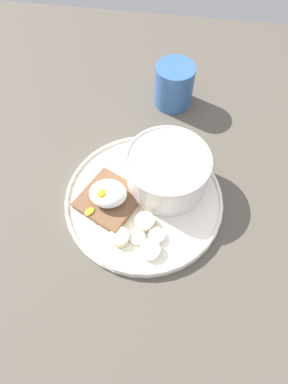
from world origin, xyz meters
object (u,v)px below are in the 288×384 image
(banana_slice_front, at_px, (145,222))
(banana_slice_back, at_px, (156,236))
(banana_slice_inner, at_px, (140,238))
(coffee_mug, at_px, (174,85))
(poached_egg, at_px, (108,194))
(banana_slice_right, at_px, (150,250))
(banana_slice_left, at_px, (120,237))
(toast_slice, at_px, (109,200))
(oatmeal_bowl, at_px, (167,171))

(banana_slice_front, bearing_deg, banana_slice_back, -43.36)
(banana_slice_inner, relative_size, coffee_mug, 0.32)
(poached_egg, bearing_deg, banana_slice_right, -43.34)
(banana_slice_left, xyz_separation_m, coffee_mug, (0.05, 0.34, 0.03))
(banana_slice_left, relative_size, banana_slice_right, 1.02)
(banana_slice_right, distance_m, coffee_mug, 0.35)
(toast_slice, bearing_deg, banana_slice_front, -25.90)
(oatmeal_bowl, xyz_separation_m, banana_slice_front, (-0.03, -0.09, -0.03))
(toast_slice, height_order, banana_slice_front, banana_slice_front)
(banana_slice_left, height_order, banana_slice_back, banana_slice_left)
(banana_slice_back, distance_m, coffee_mug, 0.33)
(oatmeal_bowl, relative_size, banana_slice_back, 5.14)
(banana_slice_left, relative_size, banana_slice_back, 1.58)
(banana_slice_front, xyz_separation_m, banana_slice_back, (0.02, -0.02, -0.00))
(coffee_mug, bearing_deg, banana_slice_back, -89.03)
(oatmeal_bowl, distance_m, banana_slice_right, 0.14)
(banana_slice_left, bearing_deg, toast_slice, 115.13)
(toast_slice, distance_m, banana_slice_left, 0.07)
(toast_slice, bearing_deg, coffee_mug, 73.07)
(poached_egg, distance_m, banana_slice_back, 0.11)
(banana_slice_inner, bearing_deg, banana_slice_right, -44.23)
(toast_slice, distance_m, banana_slice_back, 0.10)
(toast_slice, height_order, banana_slice_back, toast_slice)
(toast_slice, xyz_separation_m, banana_slice_left, (0.03, -0.06, -0.00))
(coffee_mug, bearing_deg, banana_slice_left, -98.91)
(banana_slice_back, height_order, banana_slice_right, banana_slice_right)
(banana_slice_left, xyz_separation_m, banana_slice_back, (0.06, 0.01, -0.00))
(banana_slice_left, xyz_separation_m, banana_slice_inner, (0.03, 0.00, -0.00))
(toast_slice, relative_size, banana_slice_back, 4.41)
(oatmeal_bowl, distance_m, banana_slice_left, 0.14)
(toast_slice, height_order, banana_slice_right, same)
(coffee_mug, bearing_deg, poached_egg, -107.01)
(poached_egg, relative_size, banana_slice_inner, 2.45)
(banana_slice_right, distance_m, banana_slice_inner, 0.03)
(banana_slice_front, distance_m, banana_slice_right, 0.05)
(banana_slice_right, relative_size, coffee_mug, 0.49)
(banana_slice_front, xyz_separation_m, banana_slice_left, (-0.04, -0.03, -0.00))
(toast_slice, xyz_separation_m, banana_slice_inner, (0.06, -0.06, -0.00))
(poached_egg, xyz_separation_m, coffee_mug, (0.08, 0.27, 0.01))
(oatmeal_bowl, distance_m, poached_egg, 0.11)
(toast_slice, height_order, coffee_mug, coffee_mug)
(oatmeal_bowl, distance_m, toast_slice, 0.11)
(oatmeal_bowl, bearing_deg, banana_slice_front, -106.28)
(oatmeal_bowl, bearing_deg, toast_slice, -148.73)
(banana_slice_front, bearing_deg, poached_egg, 154.84)
(banana_slice_back, height_order, banana_slice_inner, banana_slice_back)
(banana_slice_left, xyz_separation_m, banana_slice_right, (0.05, -0.01, 0.00))
(coffee_mug, bearing_deg, banana_slice_front, -93.08)
(toast_slice, xyz_separation_m, banana_slice_front, (0.07, -0.03, -0.00))
(toast_slice, xyz_separation_m, banana_slice_right, (0.08, -0.08, -0.00))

